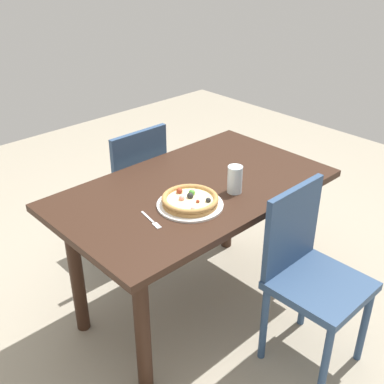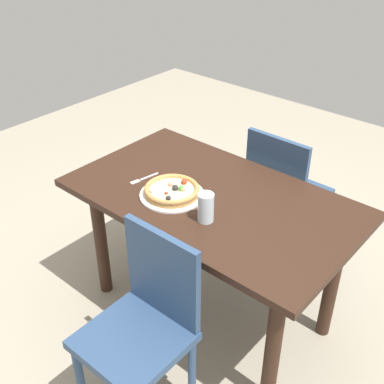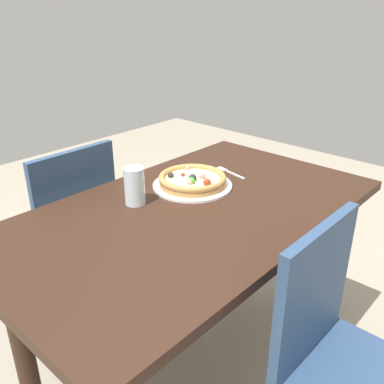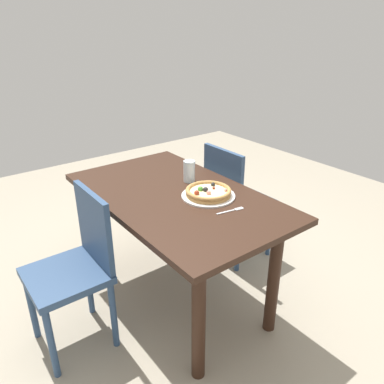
{
  "view_description": "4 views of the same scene",
  "coord_description": "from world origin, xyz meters",
  "px_view_note": "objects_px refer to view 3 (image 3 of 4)",
  "views": [
    {
      "loc": [
        1.46,
        1.54,
        1.88
      ],
      "look_at": [
        0.07,
        0.06,
        0.78
      ],
      "focal_mm": 44.88,
      "sensor_mm": 36.0,
      "label": 1
    },
    {
      "loc": [
        -1.21,
        1.55,
        2.03
      ],
      "look_at": [
        0.07,
        0.06,
        0.78
      ],
      "focal_mm": 45.46,
      "sensor_mm": 36.0,
      "label": 2
    },
    {
      "loc": [
        -0.97,
        -0.88,
        1.42
      ],
      "look_at": [
        0.07,
        0.06,
        0.78
      ],
      "focal_mm": 39.07,
      "sensor_mm": 36.0,
      "label": 3
    },
    {
      "loc": [
        1.65,
        -1.15,
        1.69
      ],
      "look_at": [
        0.07,
        0.06,
        0.78
      ],
      "focal_mm": 35.13,
      "sensor_mm": 36.0,
      "label": 4
    }
  ],
  "objects_px": {
    "chair_near": "(345,366)",
    "plate": "(192,185)",
    "fork": "(229,172)",
    "chair_far": "(66,230)",
    "drinking_glass": "(135,186)",
    "dining_table": "(192,237)",
    "pizza": "(192,179)"
  },
  "relations": [
    {
      "from": "dining_table",
      "to": "pizza",
      "type": "height_order",
      "value": "pizza"
    },
    {
      "from": "chair_near",
      "to": "drinking_glass",
      "type": "relative_size",
      "value": 6.56
    },
    {
      "from": "chair_far",
      "to": "plate",
      "type": "relative_size",
      "value": 2.88
    },
    {
      "from": "chair_near",
      "to": "drinking_glass",
      "type": "distance_m",
      "value": 0.87
    },
    {
      "from": "chair_near",
      "to": "plate",
      "type": "distance_m",
      "value": 0.82
    },
    {
      "from": "fork",
      "to": "pizza",
      "type": "bearing_deg",
      "value": 97.45
    },
    {
      "from": "dining_table",
      "to": "plate",
      "type": "bearing_deg",
      "value": 41.3
    },
    {
      "from": "plate",
      "to": "drinking_glass",
      "type": "distance_m",
      "value": 0.26
    },
    {
      "from": "chair_far",
      "to": "drinking_glass",
      "type": "relative_size",
      "value": 6.56
    },
    {
      "from": "dining_table",
      "to": "pizza",
      "type": "distance_m",
      "value": 0.24
    },
    {
      "from": "dining_table",
      "to": "pizza",
      "type": "xyz_separation_m",
      "value": [
        0.14,
        0.13,
        0.15
      ]
    },
    {
      "from": "fork",
      "to": "drinking_glass",
      "type": "xyz_separation_m",
      "value": [
        -0.47,
        0.06,
        0.07
      ]
    },
    {
      "from": "chair_near",
      "to": "drinking_glass",
      "type": "bearing_deg",
      "value": -85.58
    },
    {
      "from": "plate",
      "to": "chair_near",
      "type": "bearing_deg",
      "value": -104.39
    },
    {
      "from": "dining_table",
      "to": "pizza",
      "type": "bearing_deg",
      "value": 41.27
    },
    {
      "from": "plate",
      "to": "chair_far",
      "type": "bearing_deg",
      "value": 120.61
    },
    {
      "from": "chair_near",
      "to": "pizza",
      "type": "relative_size",
      "value": 3.38
    },
    {
      "from": "plate",
      "to": "drinking_glass",
      "type": "height_order",
      "value": "drinking_glass"
    },
    {
      "from": "chair_near",
      "to": "fork",
      "type": "distance_m",
      "value": 0.88
    },
    {
      "from": "chair_far",
      "to": "chair_near",
      "type": "bearing_deg",
      "value": -85.84
    },
    {
      "from": "chair_near",
      "to": "plate",
      "type": "height_order",
      "value": "chair_near"
    },
    {
      "from": "chair_near",
      "to": "chair_far",
      "type": "bearing_deg",
      "value": -85.1
    },
    {
      "from": "chair_far",
      "to": "drinking_glass",
      "type": "distance_m",
      "value": 0.56
    },
    {
      "from": "fork",
      "to": "chair_far",
      "type": "bearing_deg",
      "value": 55.69
    },
    {
      "from": "chair_near",
      "to": "pizza",
      "type": "height_order",
      "value": "chair_near"
    },
    {
      "from": "chair_far",
      "to": "fork",
      "type": "relative_size",
      "value": 5.43
    },
    {
      "from": "chair_far",
      "to": "plate",
      "type": "distance_m",
      "value": 0.63
    },
    {
      "from": "chair_near",
      "to": "plate",
      "type": "xyz_separation_m",
      "value": [
        0.19,
        0.75,
        0.27
      ]
    },
    {
      "from": "pizza",
      "to": "drinking_glass",
      "type": "relative_size",
      "value": 1.94
    },
    {
      "from": "chair_near",
      "to": "plate",
      "type": "bearing_deg",
      "value": -104.11
    },
    {
      "from": "chair_far",
      "to": "fork",
      "type": "height_order",
      "value": "chair_far"
    },
    {
      "from": "dining_table",
      "to": "plate",
      "type": "distance_m",
      "value": 0.23
    }
  ]
}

